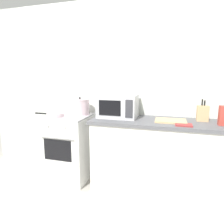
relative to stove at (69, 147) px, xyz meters
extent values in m
plane|color=#B2ADA3|center=(0.35, -0.60, -0.46)|extent=(10.00, 10.00, 0.00)
cube|color=silver|center=(0.65, 0.37, 0.79)|extent=(4.40, 0.10, 2.50)
cube|color=white|center=(1.25, 0.02, -0.02)|extent=(1.64, 0.56, 0.88)
cube|color=#59595E|center=(1.25, 0.02, 0.44)|extent=(1.70, 0.60, 0.04)
cube|color=white|center=(0.00, 0.00, -0.01)|extent=(0.60, 0.60, 0.90)
cube|color=#B7B7BC|center=(0.00, 0.00, 0.45)|extent=(0.60, 0.60, 0.02)
cube|color=black|center=(0.00, -0.30, 0.06)|extent=(0.39, 0.01, 0.28)
cylinder|color=silver|center=(0.00, -0.33, 0.24)|extent=(0.48, 0.02, 0.02)
cylinder|color=silver|center=(-0.12, -0.31, 0.38)|extent=(0.04, 0.02, 0.04)
cylinder|color=silver|center=(0.12, -0.31, 0.38)|extent=(0.04, 0.02, 0.04)
cylinder|color=beige|center=(0.15, 0.10, 0.57)|extent=(0.26, 0.26, 0.21)
cylinder|color=beige|center=(0.15, 0.10, 0.68)|extent=(0.26, 0.26, 0.01)
sphere|color=black|center=(0.15, 0.10, 0.70)|extent=(0.03, 0.03, 0.03)
cylinder|color=beige|center=(0.00, 0.10, 0.64)|extent=(0.05, 0.01, 0.01)
cylinder|color=beige|center=(0.29, 0.10, 0.64)|extent=(0.05, 0.01, 0.01)
cylinder|color=beige|center=(-0.11, -0.14, 0.48)|extent=(0.23, 0.23, 0.05)
cylinder|color=black|center=(-0.32, -0.14, 0.49)|extent=(0.20, 0.02, 0.02)
cube|color=silver|center=(0.70, 0.08, 0.61)|extent=(0.50, 0.36, 0.30)
cube|color=black|center=(0.64, -0.10, 0.61)|extent=(0.28, 0.01, 0.19)
cube|color=#38383D|center=(0.89, -0.10, 0.61)|extent=(0.09, 0.01, 0.22)
cube|color=tan|center=(1.38, 0.00, 0.47)|extent=(0.36, 0.26, 0.02)
cube|color=tan|center=(1.75, 0.14, 0.55)|extent=(0.13, 0.10, 0.19)
cylinder|color=black|center=(1.73, 0.14, 0.69)|extent=(0.02, 0.02, 0.08)
cylinder|color=black|center=(1.76, 0.14, 0.68)|extent=(0.02, 0.02, 0.06)
cube|color=#B73D33|center=(1.93, -0.03, 0.57)|extent=(0.08, 0.08, 0.22)
cube|color=#993333|center=(1.52, -0.16, 0.47)|extent=(0.18, 0.14, 0.02)
camera|label=1|loc=(1.35, -2.42, 1.00)|focal=31.61mm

